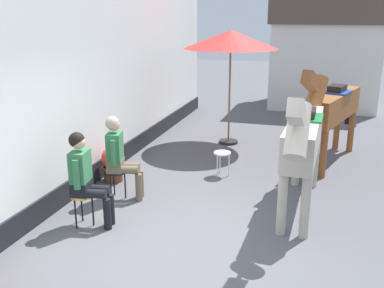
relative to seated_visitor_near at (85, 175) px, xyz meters
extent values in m
plane|color=#56565B|center=(1.67, 2.79, -0.78)|extent=(40.00, 40.00, 0.00)
cube|color=white|center=(-0.88, 1.29, 0.92)|extent=(0.30, 14.00, 3.40)
cube|color=black|center=(-0.86, 1.29, -0.60)|extent=(0.34, 14.00, 0.36)
cube|color=silver|center=(3.07, 9.77, 0.52)|extent=(3.20, 2.40, 2.60)
cube|color=brown|center=(3.07, 9.77, 2.27)|extent=(3.40, 2.60, 0.90)
cylinder|color=gold|center=(-0.06, -0.01, -0.31)|extent=(0.34, 0.34, 0.03)
cylinder|color=black|center=(0.07, 0.01, -0.55)|extent=(0.02, 0.02, 0.45)
cylinder|color=black|center=(-0.15, 0.10, -0.55)|extent=(0.02, 0.02, 0.45)
cylinder|color=black|center=(-0.11, -0.14, -0.55)|extent=(0.02, 0.02, 0.45)
cube|color=black|center=(-0.06, -0.01, -0.20)|extent=(0.29, 0.35, 0.20)
cube|color=#337247|center=(-0.06, -0.01, 0.12)|extent=(0.27, 0.37, 0.44)
sphere|color=tan|center=(-0.06, -0.01, 0.47)|extent=(0.20, 0.20, 0.20)
sphere|color=black|center=(-0.08, -0.01, 0.50)|extent=(0.22, 0.22, 0.22)
cylinder|color=black|center=(0.11, 0.10, -0.25)|extent=(0.40, 0.19, 0.13)
cylinder|color=black|center=(0.30, 0.13, -0.55)|extent=(0.11, 0.11, 0.46)
cylinder|color=black|center=(0.14, -0.06, -0.25)|extent=(0.40, 0.19, 0.13)
cylinder|color=black|center=(0.32, -0.03, -0.55)|extent=(0.11, 0.11, 0.46)
cylinder|color=#337247|center=(-0.08, 0.19, 0.07)|extent=(0.09, 0.09, 0.42)
cylinder|color=#337247|center=(-0.01, -0.20, 0.07)|extent=(0.09, 0.09, 0.42)
cylinder|color=black|center=(-0.03, 1.00, -0.31)|extent=(0.34, 0.34, 0.03)
cylinder|color=black|center=(0.11, 1.04, -0.55)|extent=(0.02, 0.02, 0.45)
cylinder|color=black|center=(-0.13, 1.10, -0.55)|extent=(0.02, 0.02, 0.45)
cylinder|color=black|center=(-0.07, 0.87, -0.55)|extent=(0.02, 0.02, 0.45)
cube|color=brown|center=(-0.03, 1.00, -0.20)|extent=(0.31, 0.37, 0.20)
cube|color=#337247|center=(-0.03, 1.00, 0.12)|extent=(0.29, 0.38, 0.44)
sphere|color=tan|center=(-0.03, 1.00, 0.47)|extent=(0.20, 0.20, 0.20)
sphere|color=#B2A38E|center=(-0.05, 1.00, 0.50)|extent=(0.22, 0.22, 0.22)
cylinder|color=brown|center=(0.14, 1.13, -0.25)|extent=(0.40, 0.22, 0.13)
cylinder|color=brown|center=(0.32, 1.17, -0.55)|extent=(0.11, 0.11, 0.46)
cylinder|color=brown|center=(0.17, 0.97, -0.25)|extent=(0.40, 0.22, 0.13)
cylinder|color=brown|center=(0.36, 1.02, -0.55)|extent=(0.11, 0.11, 0.46)
cylinder|color=#337247|center=(-0.06, 1.20, 0.07)|extent=(0.09, 0.09, 0.42)
cylinder|color=#337247|center=(0.04, 0.81, 0.07)|extent=(0.09, 0.09, 0.42)
cube|color=#B2A899|center=(2.87, 1.49, 0.38)|extent=(0.51, 2.21, 0.52)
cylinder|color=#B2A899|center=(2.99, 0.51, -0.33)|extent=(0.13, 0.13, 0.90)
cylinder|color=#B2A899|center=(2.68, 0.52, -0.33)|extent=(0.13, 0.13, 0.90)
cylinder|color=#B2A899|center=(3.06, 2.45, -0.33)|extent=(0.13, 0.13, 0.90)
cylinder|color=#B2A899|center=(2.75, 2.46, -0.33)|extent=(0.13, 0.13, 0.90)
cylinder|color=#B2A899|center=(2.83, 0.29, 0.77)|extent=(0.30, 0.64, 0.73)
cube|color=#B2A899|center=(2.82, -0.05, 1.08)|extent=(0.20, 0.53, 0.40)
cube|color=black|center=(2.83, 0.31, 0.91)|extent=(0.06, 0.63, 0.48)
cylinder|color=black|center=(2.91, 2.63, 0.11)|extent=(0.10, 0.10, 0.65)
cube|color=#197238|center=(2.88, 1.59, 0.66)|extent=(0.52, 0.62, 0.03)
cube|color=black|center=(2.88, 1.59, 0.73)|extent=(0.29, 0.45, 0.12)
cube|color=brown|center=(3.33, 3.95, 0.38)|extent=(1.06, 2.23, 0.52)
cylinder|color=brown|center=(3.20, 2.97, -0.33)|extent=(0.13, 0.13, 0.90)
cylinder|color=brown|center=(2.90, 3.06, -0.33)|extent=(0.13, 0.13, 0.90)
cylinder|color=brown|center=(3.76, 4.83, -0.33)|extent=(0.13, 0.13, 0.90)
cylinder|color=brown|center=(3.46, 4.92, -0.33)|extent=(0.13, 0.13, 0.90)
cylinder|color=brown|center=(2.98, 2.80, 0.77)|extent=(0.45, 0.68, 0.73)
cube|color=brown|center=(2.89, 2.48, 1.08)|extent=(0.33, 0.56, 0.40)
cube|color=black|center=(2.99, 2.82, 0.91)|extent=(0.22, 0.62, 0.48)
cylinder|color=black|center=(3.66, 5.04, 0.11)|extent=(0.12, 0.12, 0.65)
cube|color=navy|center=(3.36, 4.05, 0.66)|extent=(0.65, 0.72, 0.03)
cube|color=black|center=(3.36, 4.05, 0.73)|extent=(0.40, 0.50, 0.12)
cylinder|color=brown|center=(-0.44, 1.70, -0.64)|extent=(0.34, 0.34, 0.28)
cylinder|color=brown|center=(-0.44, 1.70, -0.52)|extent=(0.43, 0.43, 0.04)
sphere|color=red|center=(-0.44, 1.70, -0.34)|extent=(0.40, 0.40, 0.40)
cylinder|color=black|center=(1.06, 4.68, -0.75)|extent=(0.44, 0.44, 0.06)
cylinder|color=olive|center=(1.06, 4.68, 0.32)|extent=(0.04, 0.04, 2.20)
cone|color=red|center=(1.06, 4.68, 1.60)|extent=(2.10, 2.10, 0.40)
cylinder|color=white|center=(1.40, 2.53, -0.33)|extent=(0.32, 0.32, 0.03)
cylinder|color=silver|center=(1.53, 2.53, -0.56)|extent=(0.02, 0.02, 0.43)
cylinder|color=silver|center=(1.33, 2.65, -0.56)|extent=(0.02, 0.02, 0.43)
cylinder|color=silver|center=(1.33, 2.42, -0.56)|extent=(0.02, 0.02, 0.43)
camera|label=1|loc=(3.09, -5.17, 2.19)|focal=41.63mm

